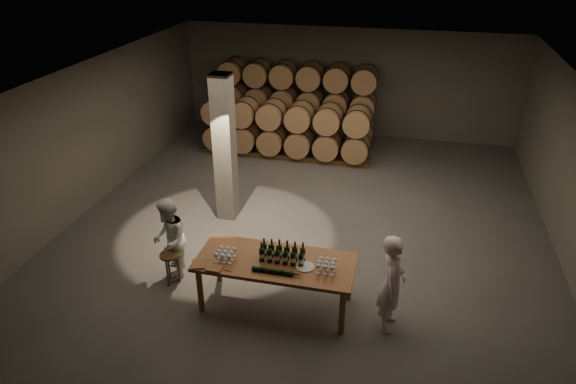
% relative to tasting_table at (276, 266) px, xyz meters
% --- Properties ---
extents(room, '(12.00, 12.00, 12.00)m').
position_rel_tasting_table_xyz_m(room, '(-1.80, 2.70, 0.80)').
color(room, '#55524F').
rests_on(room, ground).
extents(tasting_table, '(2.60, 1.10, 0.90)m').
position_rel_tasting_table_xyz_m(tasting_table, '(0.00, 0.00, 0.00)').
color(tasting_table, brown).
rests_on(tasting_table, ground).
extents(barrel_stack_back, '(4.70, 0.95, 2.31)m').
position_rel_tasting_table_xyz_m(barrel_stack_back, '(-1.35, 7.70, 0.40)').
color(barrel_stack_back, brown).
rests_on(barrel_stack_back, ground).
extents(barrel_stack_front, '(4.70, 0.95, 1.57)m').
position_rel_tasting_table_xyz_m(barrel_stack_front, '(-1.35, 6.30, 0.03)').
color(barrel_stack_front, brown).
rests_on(barrel_stack_front, ground).
extents(bottle_cluster, '(0.74, 0.24, 0.35)m').
position_rel_tasting_table_xyz_m(bottle_cluster, '(0.11, 0.02, 0.23)').
color(bottle_cluster, black).
rests_on(bottle_cluster, tasting_table).
extents(lying_bottles, '(0.76, 0.08, 0.08)m').
position_rel_tasting_table_xyz_m(lying_bottles, '(0.05, -0.34, 0.14)').
color(lying_bottles, black).
rests_on(lying_bottles, tasting_table).
extents(glass_cluster_left, '(0.30, 0.30, 0.17)m').
position_rel_tasting_table_xyz_m(glass_cluster_left, '(-0.81, -0.14, 0.23)').
color(glass_cluster_left, silver).
rests_on(glass_cluster_left, tasting_table).
extents(glass_cluster_right, '(0.30, 0.30, 0.17)m').
position_rel_tasting_table_xyz_m(glass_cluster_right, '(0.85, -0.06, 0.23)').
color(glass_cluster_right, silver).
rests_on(glass_cluster_right, tasting_table).
extents(plate, '(0.31, 0.31, 0.02)m').
position_rel_tasting_table_xyz_m(plate, '(0.51, -0.06, 0.11)').
color(plate, silver).
rests_on(plate, tasting_table).
extents(notebook_near, '(0.25, 0.20, 0.03)m').
position_rel_tasting_table_xyz_m(notebook_near, '(-0.89, -0.45, 0.12)').
color(notebook_near, brown).
rests_on(notebook_near, tasting_table).
extents(notebook_corner, '(0.29, 0.32, 0.02)m').
position_rel_tasting_table_xyz_m(notebook_corner, '(-1.18, -0.39, 0.12)').
color(notebook_corner, brown).
rests_on(notebook_corner, tasting_table).
extents(pen, '(0.12, 0.02, 0.01)m').
position_rel_tasting_table_xyz_m(pen, '(-0.67, -0.45, 0.11)').
color(pen, black).
rests_on(pen, tasting_table).
extents(stool, '(0.36, 0.36, 0.61)m').
position_rel_tasting_table_xyz_m(stool, '(-1.98, 0.17, -0.30)').
color(stool, brown).
rests_on(stool, ground).
extents(person_man, '(0.43, 0.63, 1.68)m').
position_rel_tasting_table_xyz_m(person_man, '(1.88, -0.08, 0.04)').
color(person_man, white).
rests_on(person_man, ground).
extents(person_woman, '(0.82, 0.92, 1.57)m').
position_rel_tasting_table_xyz_m(person_woman, '(-2.05, 0.35, -0.01)').
color(person_woman, white).
rests_on(person_woman, ground).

